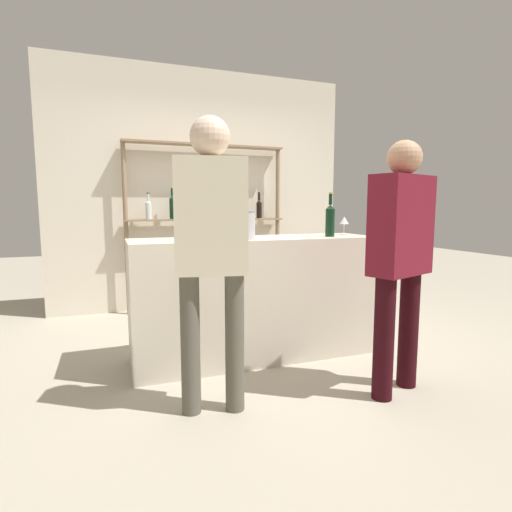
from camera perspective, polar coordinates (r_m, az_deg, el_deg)
The scene contains 11 objects.
ground_plane at distance 3.35m, azimuth 0.00°, elevation -14.04°, with size 16.00×16.00×0.00m, color #B2A893.
bar_counter at distance 3.21m, azimuth 0.00°, elevation -5.99°, with size 1.94×0.54×0.96m, color beige.
back_wall at distance 4.93m, azimuth -7.61°, elevation 9.24°, with size 3.54×0.12×2.80m, color beige.
back_shelf at distance 4.75m, azimuth -7.04°, elevation 7.51°, with size 1.87×0.18×1.92m.
counter_bottle_0 at distance 3.31m, azimuth 10.54°, elevation 5.13°, with size 0.07×0.07×0.36m.
counter_bottle_1 at distance 2.92m, azimuth -6.22°, elevation 4.85°, with size 0.08×0.08×0.35m.
counter_bottle_2 at distance 3.18m, azimuth -5.31°, elevation 5.26°, with size 0.08×0.08×0.38m.
wine_glass at distance 3.54m, azimuth 12.49°, elevation 4.91°, with size 0.08×0.08×0.16m.
ice_bucket at distance 3.00m, azimuth -2.06°, elevation 4.51°, with size 0.21×0.21×0.22m.
customer_right at distance 2.67m, azimuth 19.92°, elevation 0.87°, with size 0.49×0.34×1.61m.
customer_left at distance 2.27m, azimuth -6.40°, elevation 2.20°, with size 0.43×0.26×1.70m.
Camera 1 is at (-1.08, -2.94, 1.21)m, focal length 28.00 mm.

